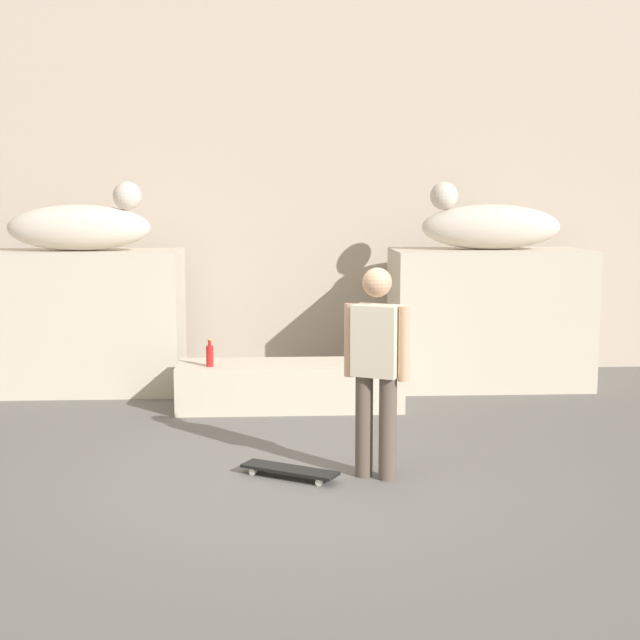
{
  "coord_description": "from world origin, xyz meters",
  "views": [
    {
      "loc": [
        -0.18,
        -6.66,
        2.23
      ],
      "look_at": [
        0.25,
        1.44,
        1.1
      ],
      "focal_mm": 50.9,
      "sensor_mm": 36.0,
      "label": 1
    }
  ],
  "objects_px": {
    "statue_reclining_left": "(82,226)",
    "skateboard": "(290,470)",
    "skater": "(376,363)",
    "statue_reclining_right": "(488,225)",
    "bottle_orange": "(388,347)",
    "bottle_red": "(210,355)"
  },
  "relations": [
    {
      "from": "statue_reclining_left",
      "to": "skateboard",
      "type": "relative_size",
      "value": 2.03
    },
    {
      "from": "statue_reclining_right",
      "to": "bottle_red",
      "type": "xyz_separation_m",
      "value": [
        -3.13,
        -1.23,
        -1.27
      ]
    },
    {
      "from": "statue_reclining_left",
      "to": "statue_reclining_right",
      "type": "xyz_separation_m",
      "value": [
        4.62,
        0.0,
        0.0
      ]
    },
    {
      "from": "skater",
      "to": "bottle_red",
      "type": "bearing_deg",
      "value": -29.07
    },
    {
      "from": "skater",
      "to": "bottle_orange",
      "type": "relative_size",
      "value": 5.72
    },
    {
      "from": "statue_reclining_right",
      "to": "bottle_orange",
      "type": "distance_m",
      "value": 1.98
    },
    {
      "from": "skater",
      "to": "skateboard",
      "type": "bearing_deg",
      "value": 25.95
    },
    {
      "from": "bottle_orange",
      "to": "statue_reclining_right",
      "type": "bearing_deg",
      "value": 34.71
    },
    {
      "from": "statue_reclining_right",
      "to": "statue_reclining_left",
      "type": "bearing_deg",
      "value": 1.9
    },
    {
      "from": "skater",
      "to": "skateboard",
      "type": "relative_size",
      "value": 2.11
    },
    {
      "from": "statue_reclining_right",
      "to": "skater",
      "type": "height_order",
      "value": "statue_reclining_right"
    },
    {
      "from": "statue_reclining_left",
      "to": "bottle_orange",
      "type": "bearing_deg",
      "value": -13.44
    },
    {
      "from": "skateboard",
      "to": "bottle_orange",
      "type": "distance_m",
      "value": 2.84
    },
    {
      "from": "skateboard",
      "to": "bottle_red",
      "type": "bearing_deg",
      "value": -40.37
    },
    {
      "from": "statue_reclining_right",
      "to": "skater",
      "type": "relative_size",
      "value": 0.97
    },
    {
      "from": "skateboard",
      "to": "bottle_red",
      "type": "relative_size",
      "value": 2.77
    },
    {
      "from": "skateboard",
      "to": "statue_reclining_right",
      "type": "bearing_deg",
      "value": -94.22
    },
    {
      "from": "statue_reclining_right",
      "to": "bottle_red",
      "type": "bearing_deg",
      "value": 23.32
    },
    {
      "from": "bottle_red",
      "to": "bottle_orange",
      "type": "relative_size",
      "value": 0.98
    },
    {
      "from": "statue_reclining_left",
      "to": "skater",
      "type": "height_order",
      "value": "statue_reclining_left"
    },
    {
      "from": "statue_reclining_left",
      "to": "bottle_red",
      "type": "xyz_separation_m",
      "value": [
        1.49,
        -1.23,
        -1.27
      ]
    },
    {
      "from": "skater",
      "to": "statue_reclining_left",
      "type": "bearing_deg",
      "value": -21.73
    }
  ]
}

